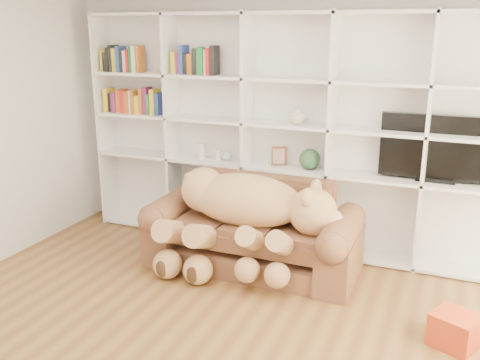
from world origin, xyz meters
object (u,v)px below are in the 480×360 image
at_px(sofa, 253,235).
at_px(gift_box, 455,330).
at_px(tv, 439,149).
at_px(teddy_bear, 243,212).

bearing_deg(sofa, gift_box, -20.71).
height_order(sofa, tv, tv).
bearing_deg(tv, sofa, -157.82).
bearing_deg(gift_box, tv, 101.90).
bearing_deg(tv, gift_box, -78.10).
xyz_separation_m(sofa, tv, (1.57, 0.64, 0.85)).
bearing_deg(sofa, teddy_bear, -103.62).
relative_size(sofa, tv, 1.91).
relative_size(teddy_bear, gift_box, 5.36).
relative_size(sofa, gift_box, 6.46).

